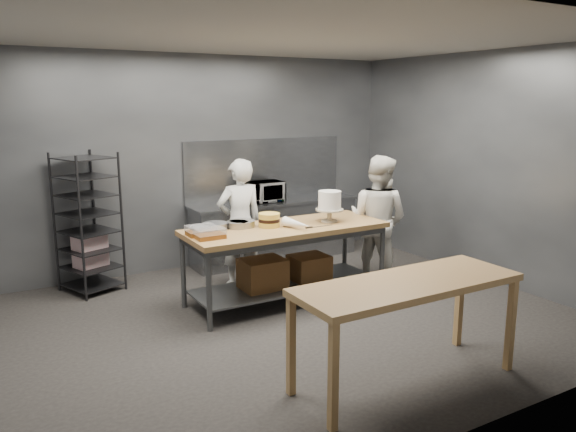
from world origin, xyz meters
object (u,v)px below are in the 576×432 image
at_px(work_table, 285,255).
at_px(chef_behind, 240,223).
at_px(chef_right, 378,219).
at_px(microwave, 264,192).
at_px(near_counter, 408,291).
at_px(speed_rack, 88,224).
at_px(frosted_cake_stand, 330,202).
at_px(layer_cake, 269,220).

relative_size(work_table, chef_behind, 1.45).
relative_size(chef_right, microwave, 3.10).
height_order(work_table, near_counter, work_table).
height_order(chef_behind, chef_right, chef_right).
height_order(speed_rack, frosted_cake_stand, speed_rack).
relative_size(speed_rack, microwave, 3.23).
bearing_deg(work_table, speed_rack, 140.77).
xyz_separation_m(work_table, frosted_cake_stand, (0.60, -0.05, 0.59)).
distance_m(frosted_cake_stand, layer_cake, 0.79).
bearing_deg(microwave, frosted_cake_stand, -89.91).
relative_size(frosted_cake_stand, layer_cake, 1.52).
xyz_separation_m(near_counter, chef_behind, (-0.11, 3.04, 0.01)).
xyz_separation_m(work_table, chef_behind, (-0.20, 0.81, 0.25)).
bearing_deg(speed_rack, chef_behind, -23.58).
bearing_deg(chef_behind, speed_rack, -19.48).
bearing_deg(frosted_cake_stand, near_counter, -107.55).
bearing_deg(speed_rack, layer_cake, -40.61).
bearing_deg(microwave, chef_right, -62.09).
height_order(chef_behind, microwave, chef_behind).
xyz_separation_m(microwave, frosted_cake_stand, (0.00, -1.70, 0.11)).
xyz_separation_m(chef_behind, layer_cake, (0.03, -0.75, 0.17)).
relative_size(chef_right, layer_cake, 6.75).
bearing_deg(chef_right, speed_rack, 41.14).
distance_m(speed_rack, chef_behind, 1.88).
relative_size(work_table, layer_cake, 9.65).
distance_m(near_counter, microwave, 3.94).
height_order(chef_right, layer_cake, chef_right).
xyz_separation_m(frosted_cake_stand, layer_cake, (-0.76, 0.12, -0.16)).
bearing_deg(chef_right, chef_behind, 40.39).
bearing_deg(frosted_cake_stand, microwave, 90.09).
relative_size(work_table, chef_right, 1.43).
distance_m(speed_rack, frosted_cake_stand, 3.01).
distance_m(work_table, chef_behind, 0.88).
xyz_separation_m(chef_behind, microwave, (0.79, 0.83, 0.22)).
relative_size(chef_right, frosted_cake_stand, 4.44).
bearing_deg(speed_rack, work_table, -39.23).
height_order(work_table, microwave, microwave).
bearing_deg(work_table, layer_cake, 158.37).
bearing_deg(speed_rack, near_counter, -64.27).
bearing_deg(near_counter, speed_rack, 115.73).
bearing_deg(layer_cake, work_table, -21.63).
bearing_deg(chef_right, near_counter, 121.56).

